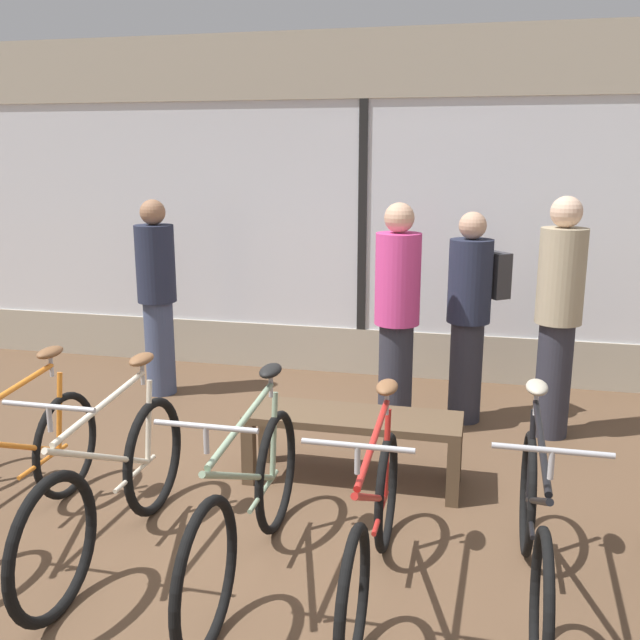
{
  "coord_description": "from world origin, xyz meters",
  "views": [
    {
      "loc": [
        1.13,
        -3.37,
        2.14
      ],
      "look_at": [
        0.0,
        1.5,
        0.95
      ],
      "focal_mm": 40.0,
      "sensor_mm": 36.0,
      "label": 1
    }
  ],
  "objects_px": {
    "display_bench": "(353,427)",
    "customer_by_window": "(558,313)",
    "bicycle_right": "(534,533)",
    "bicycle_center_left": "(111,489)",
    "bicycle_left": "(14,474)",
    "bicycle_center": "(247,508)",
    "customer_near_bench": "(397,314)",
    "bicycle_center_right": "(373,529)",
    "customer_mid_floor": "(157,294)",
    "customer_near_rack": "(470,311)"
  },
  "relations": [
    {
      "from": "bicycle_center_left",
      "to": "bicycle_center",
      "type": "distance_m",
      "value": 0.78
    },
    {
      "from": "customer_by_window",
      "to": "bicycle_center_left",
      "type": "bearing_deg",
      "value": -136.73
    },
    {
      "from": "bicycle_center_left",
      "to": "customer_near_bench",
      "type": "bearing_deg",
      "value": 59.15
    },
    {
      "from": "bicycle_center_left",
      "to": "customer_near_bench",
      "type": "relative_size",
      "value": 0.98
    },
    {
      "from": "bicycle_center_left",
      "to": "customer_mid_floor",
      "type": "height_order",
      "value": "customer_mid_floor"
    },
    {
      "from": "bicycle_center_right",
      "to": "customer_mid_floor",
      "type": "xyz_separation_m",
      "value": [
        -2.33,
        2.59,
        0.55
      ]
    },
    {
      "from": "bicycle_center_right",
      "to": "bicycle_center_left",
      "type": "bearing_deg",
      "value": 177.53
    },
    {
      "from": "bicycle_left",
      "to": "display_bench",
      "type": "xyz_separation_m",
      "value": [
        1.73,
        1.1,
        0.01
      ]
    },
    {
      "from": "bicycle_center_right",
      "to": "customer_mid_floor",
      "type": "relative_size",
      "value": 0.95
    },
    {
      "from": "display_bench",
      "to": "customer_near_bench",
      "type": "relative_size",
      "value": 0.79
    },
    {
      "from": "customer_near_rack",
      "to": "customer_by_window",
      "type": "distance_m",
      "value": 0.67
    },
    {
      "from": "display_bench",
      "to": "customer_near_rack",
      "type": "relative_size",
      "value": 0.83
    },
    {
      "from": "bicycle_center_right",
      "to": "customer_by_window",
      "type": "distance_m",
      "value": 2.63
    },
    {
      "from": "display_bench",
      "to": "customer_mid_floor",
      "type": "bearing_deg",
      "value": 145.87
    },
    {
      "from": "bicycle_left",
      "to": "bicycle_center_right",
      "type": "distance_m",
      "value": 2.05
    },
    {
      "from": "customer_near_rack",
      "to": "customer_by_window",
      "type": "xyz_separation_m",
      "value": [
        0.64,
        -0.19,
        0.06
      ]
    },
    {
      "from": "customer_by_window",
      "to": "customer_near_bench",
      "type": "bearing_deg",
      "value": -170.69
    },
    {
      "from": "display_bench",
      "to": "bicycle_center",
      "type": "bearing_deg",
      "value": -104.96
    },
    {
      "from": "display_bench",
      "to": "customer_by_window",
      "type": "relative_size",
      "value": 0.77
    },
    {
      "from": "bicycle_center_left",
      "to": "customer_near_rack",
      "type": "bearing_deg",
      "value": 54.14
    },
    {
      "from": "display_bench",
      "to": "customer_mid_floor",
      "type": "relative_size",
      "value": 0.81
    },
    {
      "from": "bicycle_center",
      "to": "bicycle_center_right",
      "type": "xyz_separation_m",
      "value": [
        0.64,
        -0.02,
        -0.02
      ]
    },
    {
      "from": "customer_mid_floor",
      "to": "customer_near_bench",
      "type": "distance_m",
      "value": 2.21
    },
    {
      "from": "bicycle_center_left",
      "to": "customer_near_bench",
      "type": "distance_m",
      "value": 2.5
    },
    {
      "from": "bicycle_left",
      "to": "display_bench",
      "type": "height_order",
      "value": "bicycle_left"
    },
    {
      "from": "bicycle_center_right",
      "to": "customer_near_bench",
      "type": "relative_size",
      "value": 0.93
    },
    {
      "from": "customer_by_window",
      "to": "customer_near_bench",
      "type": "xyz_separation_m",
      "value": [
        -1.18,
        -0.19,
        -0.03
      ]
    },
    {
      "from": "bicycle_center_left",
      "to": "customer_mid_floor",
      "type": "xyz_separation_m",
      "value": [
        -0.92,
        2.53,
        0.53
      ]
    },
    {
      "from": "bicycle_center_right",
      "to": "customer_mid_floor",
      "type": "bearing_deg",
      "value": 132.07
    },
    {
      "from": "bicycle_left",
      "to": "bicycle_center_right",
      "type": "relative_size",
      "value": 1.05
    },
    {
      "from": "bicycle_left",
      "to": "bicycle_right",
      "type": "height_order",
      "value": "bicycle_left"
    },
    {
      "from": "bicycle_center",
      "to": "bicycle_left",
      "type": "bearing_deg",
      "value": 175.96
    },
    {
      "from": "bicycle_right",
      "to": "customer_by_window",
      "type": "xyz_separation_m",
      "value": [
        0.26,
        2.23,
        0.59
      ]
    },
    {
      "from": "bicycle_center_left",
      "to": "customer_near_rack",
      "type": "height_order",
      "value": "customer_near_rack"
    },
    {
      "from": "bicycle_center",
      "to": "customer_by_window",
      "type": "height_order",
      "value": "customer_by_window"
    },
    {
      "from": "display_bench",
      "to": "customer_near_bench",
      "type": "height_order",
      "value": "customer_near_bench"
    },
    {
      "from": "bicycle_center_right",
      "to": "bicycle_right",
      "type": "bearing_deg",
      "value": 9.17
    },
    {
      "from": "customer_mid_floor",
      "to": "bicycle_right",
      "type": "bearing_deg",
      "value": -38.63
    },
    {
      "from": "bicycle_left",
      "to": "bicycle_center",
      "type": "height_order",
      "value": "bicycle_center"
    },
    {
      "from": "bicycle_right",
      "to": "customer_mid_floor",
      "type": "relative_size",
      "value": 0.99
    },
    {
      "from": "bicycle_left",
      "to": "bicycle_center_right",
      "type": "xyz_separation_m",
      "value": [
        2.05,
        -0.12,
        -0.01
      ]
    },
    {
      "from": "customer_mid_floor",
      "to": "bicycle_center_right",
      "type": "bearing_deg",
      "value": -47.93
    },
    {
      "from": "bicycle_center_left",
      "to": "bicycle_right",
      "type": "height_order",
      "value": "bicycle_center_left"
    },
    {
      "from": "bicycle_right",
      "to": "bicycle_center_left",
      "type": "bearing_deg",
      "value": -178.41
    },
    {
      "from": "customer_near_rack",
      "to": "customer_near_bench",
      "type": "height_order",
      "value": "customer_near_bench"
    },
    {
      "from": "bicycle_left",
      "to": "customer_mid_floor",
      "type": "bearing_deg",
      "value": 96.62
    },
    {
      "from": "bicycle_left",
      "to": "customer_near_bench",
      "type": "height_order",
      "value": "customer_near_bench"
    },
    {
      "from": "customer_by_window",
      "to": "customer_near_bench",
      "type": "relative_size",
      "value": 1.03
    },
    {
      "from": "bicycle_center_right",
      "to": "bicycle_right",
      "type": "height_order",
      "value": "bicycle_right"
    },
    {
      "from": "bicycle_center",
      "to": "bicycle_center_left",
      "type": "bearing_deg",
      "value": 177.12
    }
  ]
}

